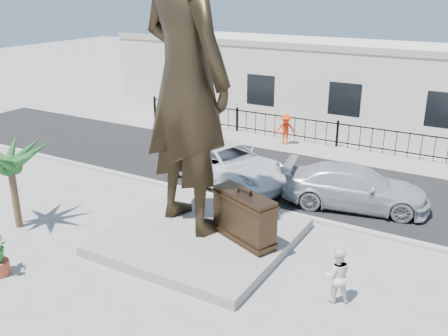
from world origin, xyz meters
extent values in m
plane|color=#9E9991|center=(0.00, 0.00, 0.00)|extent=(100.00, 100.00, 0.00)
cube|color=black|center=(0.00, 8.00, 0.01)|extent=(40.00, 7.00, 0.01)
cube|color=#A5A399|center=(0.00, 4.50, 0.06)|extent=(40.00, 0.25, 0.12)
cube|color=#9E9991|center=(0.00, 12.00, 0.01)|extent=(40.00, 2.50, 0.02)
cube|color=gray|center=(-0.50, 1.50, 0.15)|extent=(5.20, 5.20, 0.30)
cube|color=black|center=(0.00, 12.80, 0.60)|extent=(22.00, 0.10, 1.20)
cube|color=silver|center=(0.00, 17.00, 2.20)|extent=(28.00, 7.00, 4.40)
imported|color=#2D2316|center=(-1.20, 1.89, 4.83)|extent=(3.81, 3.06, 9.07)
cube|color=#322215|center=(0.85, 1.70, 1.04)|extent=(2.19, 1.41, 1.48)
imported|color=white|center=(4.01, 0.57, 0.72)|extent=(0.87, 0.81, 1.44)
imported|color=white|center=(-2.29, 6.09, 0.79)|extent=(6.10, 4.13, 1.55)
imported|color=#B3B5B8|center=(2.77, 6.34, 0.73)|extent=(5.32, 3.07, 1.45)
imported|color=#F93B0D|center=(-2.28, 11.85, 0.78)|extent=(1.13, 0.94, 1.52)
camera|label=1|loc=(6.93, -9.85, 7.30)|focal=40.00mm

